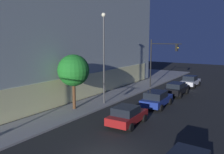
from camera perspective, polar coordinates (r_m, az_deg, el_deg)
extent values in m
cube|color=#4C4C51|center=(39.66, -22.70, -1.65)|extent=(33.68, 30.41, 0.15)
cube|color=#F5EEA3|center=(28.56, -5.77, -1.91)|extent=(29.95, 0.60, 2.75)
cube|color=#99A5A5|center=(39.16, -23.51, 11.69)|extent=(33.28, 30.01, 18.23)
cylinder|color=black|center=(34.54, 9.12, 3.17)|extent=(0.18, 0.18, 6.66)
cylinder|color=black|center=(33.59, 12.60, 7.65)|extent=(0.14, 4.26, 0.12)
cube|color=black|center=(33.12, 15.01, 6.68)|extent=(0.32, 0.32, 0.90)
sphere|color=yellow|center=(33.07, 15.31, 6.66)|extent=(0.18, 0.18, 0.18)
cylinder|color=#454545|center=(25.03, -1.93, 3.81)|extent=(0.16, 0.16, 8.97)
sphere|color=#F9EFC6|center=(25.06, -1.98, 14.42)|extent=(0.44, 0.44, 0.44)
cylinder|color=#54341E|center=(23.78, -8.93, -4.39)|extent=(0.31, 0.31, 2.55)
sphere|color=#1E7824|center=(23.34, -9.08, 1.58)|extent=(3.04, 3.04, 3.04)
cube|color=maroon|center=(19.88, 3.66, -9.37)|extent=(4.08, 1.99, 0.62)
cube|color=black|center=(19.44, 3.26, -7.87)|extent=(2.00, 1.75, 0.62)
cube|color=#F9F4CC|center=(21.79, 4.75, -7.73)|extent=(0.13, 0.20, 0.12)
cube|color=#F9F4CC|center=(21.34, 7.49, -8.14)|extent=(0.13, 0.20, 0.12)
cylinder|color=black|center=(21.44, 2.97, -8.86)|extent=(0.63, 0.26, 0.62)
cylinder|color=black|center=(20.66, 7.62, -9.62)|extent=(0.63, 0.26, 0.62)
cylinder|color=black|center=(19.39, -0.60, -10.79)|extent=(0.63, 0.26, 0.62)
cylinder|color=black|center=(18.53, 4.45, -11.77)|extent=(0.63, 0.26, 0.62)
cube|color=navy|center=(25.37, 10.51, -5.41)|extent=(4.68, 2.11, 0.64)
cube|color=black|center=(24.90, 10.28, -4.13)|extent=(2.52, 1.83, 0.66)
cube|color=#F9F4CC|center=(27.62, 11.01, -4.25)|extent=(0.13, 0.20, 0.12)
cube|color=#F9F4CC|center=(27.27, 13.31, -4.50)|extent=(0.13, 0.20, 0.12)
cylinder|color=black|center=(27.07, 9.62, -5.17)|extent=(0.67, 0.27, 0.66)
cylinder|color=black|center=(26.47, 13.55, -5.62)|extent=(0.67, 0.27, 0.66)
cylinder|color=black|center=(24.51, 7.19, -6.60)|extent=(0.67, 0.27, 0.66)
cylinder|color=black|center=(23.84, 11.49, -7.16)|extent=(0.67, 0.27, 0.66)
cube|color=black|center=(30.97, 15.04, -2.89)|extent=(4.40, 1.82, 0.67)
cube|color=black|center=(30.54, 14.89, -1.87)|extent=(2.37, 1.63, 0.57)
cube|color=#F9F4CC|center=(33.13, 15.32, -2.15)|extent=(0.12, 0.20, 0.12)
cube|color=#F9F4CC|center=(32.83, 17.11, -2.33)|extent=(0.12, 0.20, 0.12)
cylinder|color=black|center=(32.58, 14.27, -2.89)|extent=(0.72, 0.24, 0.72)
cylinder|color=black|center=(32.06, 17.31, -3.21)|extent=(0.72, 0.24, 0.72)
cylinder|color=black|center=(30.07, 12.56, -3.80)|extent=(0.72, 0.24, 0.72)
cylinder|color=black|center=(29.50, 15.84, -4.17)|extent=(0.72, 0.24, 0.72)
cube|color=silver|center=(37.19, 18.04, -1.15)|extent=(4.17, 1.89, 0.62)
cube|color=black|center=(36.79, 17.95, -0.23)|extent=(1.94, 1.67, 0.67)
cube|color=#F9F4CC|center=(39.25, 18.10, -0.65)|extent=(0.12, 0.20, 0.12)
cube|color=#F9F4CC|center=(38.97, 19.63, -0.79)|extent=(0.12, 0.20, 0.12)
cylinder|color=black|center=(38.70, 17.26, -1.20)|extent=(0.70, 0.25, 0.69)
cylinder|color=black|center=(38.23, 19.86, -1.45)|extent=(0.70, 0.25, 0.69)
cylinder|color=black|center=(36.29, 16.08, -1.80)|extent=(0.70, 0.25, 0.69)
cylinder|color=black|center=(35.79, 18.84, -2.07)|extent=(0.70, 0.25, 0.69)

